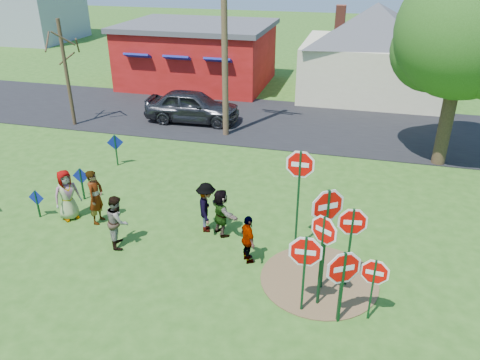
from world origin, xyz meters
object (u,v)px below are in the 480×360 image
object	(u,v)px
stop_sign_c	(323,241)
person_a	(67,195)
person_b	(96,197)
stop_sign_b	(300,175)
leafy_tree	(467,39)
stop_sign_d	(352,229)
suv	(192,106)
stop_sign_a	(305,258)
utility_pole	(224,32)

from	to	relation	value
stop_sign_c	person_a	size ratio (longest dim) A/B	1.55
stop_sign_c	person_b	size ratio (longest dim) A/B	1.46
stop_sign_b	leafy_tree	size ratio (longest dim) A/B	0.42
stop_sign_b	person_a	distance (m)	7.71
person_a	person_b	bearing A→B (deg)	-52.45
stop_sign_c	person_a	xyz separation A→B (m)	(-8.47, 2.18, -1.03)
stop_sign_d	suv	distance (m)	14.27
person_b	stop_sign_d	bearing A→B (deg)	-99.07
stop_sign_c	leafy_tree	size ratio (longest dim) A/B	0.34
stop_sign_c	suv	xyz separation A→B (m)	(-7.79, 12.42, -1.04)
stop_sign_a	person_a	xyz separation A→B (m)	(-8.11, 2.50, -0.69)
suv	person_b	bearing A→B (deg)	179.60
stop_sign_b	person_a	xyz separation A→B (m)	(-7.55, -0.15, -1.56)
stop_sign_c	suv	bearing A→B (deg)	153.86
stop_sign_a	suv	xyz separation A→B (m)	(-7.43, 12.74, -0.70)
stop_sign_b	utility_pole	distance (m)	10.15
stop_sign_b	person_b	xyz separation A→B (m)	(-6.51, -0.12, -1.50)
stop_sign_a	stop_sign_b	xyz separation A→B (m)	(-0.55, 2.65, 0.86)
stop_sign_d	suv	size ratio (longest dim) A/B	0.51
stop_sign_a	suv	bearing A→B (deg)	116.80
stop_sign_d	stop_sign_b	bearing A→B (deg)	129.74
person_b	utility_pole	size ratio (longest dim) A/B	0.20
stop_sign_c	stop_sign_d	xyz separation A→B (m)	(0.64, 0.94, -0.13)
stop_sign_d	leafy_tree	bearing A→B (deg)	60.70
suv	utility_pole	xyz separation A→B (m)	(2.19, -1.40, 3.96)
leafy_tree	suv	bearing A→B (deg)	168.62
person_b	suv	distance (m)	10.21
stop_sign_d	person_b	distance (m)	8.21
stop_sign_d	person_a	xyz separation A→B (m)	(-9.11, 1.24, -0.91)
stop_sign_c	stop_sign_d	world-z (taller)	stop_sign_c
person_b	leafy_tree	xyz separation A→B (m)	(11.53, 7.81, 4.17)
person_a	person_b	size ratio (longest dim) A/B	0.94
person_b	suv	xyz separation A→B (m)	(-0.36, 10.20, -0.06)
stop_sign_b	suv	xyz separation A→B (m)	(-6.87, 10.08, -1.57)
stop_sign_c	utility_pole	size ratio (longest dim) A/B	0.30
utility_pole	leafy_tree	distance (m)	9.76
suv	stop_sign_d	bearing A→B (deg)	-146.13
utility_pole	leafy_tree	size ratio (longest dim) A/B	1.16
stop_sign_b	utility_pole	world-z (taller)	utility_pole
stop_sign_a	person_b	world-z (taller)	stop_sign_a
suv	stop_sign_a	bearing A→B (deg)	-152.18
utility_pole	person_a	bearing A→B (deg)	-108.01
stop_sign_b	person_a	world-z (taller)	stop_sign_b
suv	leafy_tree	distance (m)	12.85
stop_sign_a	stop_sign_d	bearing A→B (deg)	47.94
stop_sign_c	stop_sign_d	distance (m)	1.14
person_a	stop_sign_d	bearing A→B (deg)	-61.98
person_a	utility_pole	size ratio (longest dim) A/B	0.19
stop_sign_c	person_a	world-z (taller)	stop_sign_c
stop_sign_d	leafy_tree	world-z (taller)	leafy_tree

